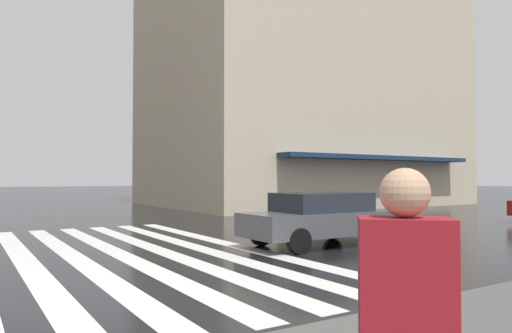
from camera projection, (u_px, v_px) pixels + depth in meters
name	position (u px, v px, depth m)	size (l,w,h in m)	color
ground_plane	(79.00, 301.00, 6.81)	(220.00, 220.00, 0.00)	black
zebra_crossing	(97.00, 255.00, 10.85)	(13.00, 7.50, 0.01)	silver
haussmann_block_corner	(301.00, 61.00, 33.89)	(15.31, 20.27, 21.08)	beige
car_dark_grey	(319.00, 217.00, 12.47)	(1.85, 4.10, 1.41)	#4C4C51
pedestrian_in_red_jacket	(406.00, 326.00, 2.05)	(0.45, 0.46, 1.68)	maroon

